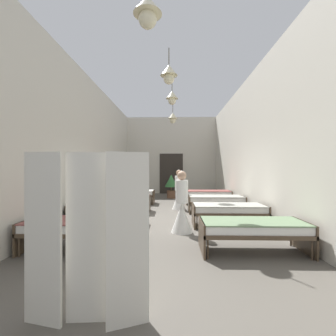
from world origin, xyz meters
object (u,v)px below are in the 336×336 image
patient_seated_primary (120,193)px  bed_right_row_2 (216,200)px  bed_left_row_2 (122,199)px  bed_left_row_0 (77,227)px  privacy_screen (86,238)px  nurse_mid_aisle (179,195)px  potted_plant (171,184)px  bed_left_row_1 (107,209)px  bed_right_row_1 (229,210)px  bed_left_row_3 (132,193)px  bed_right_row_3 (208,194)px  nurse_near_aisle (182,210)px  bed_right_row_0 (253,228)px

patient_seated_primary → bed_right_row_2: bearing=33.0°
bed_left_row_2 → bed_left_row_0: bearing=-90.0°
bed_right_row_2 → privacy_screen: 6.30m
nurse_mid_aisle → potted_plant: (-0.34, 3.16, 0.21)m
bed_left_row_2 → potted_plant: (1.66, 3.77, 0.30)m
bed_left_row_0 → bed_left_row_1: 1.90m
bed_right_row_1 → bed_left_row_3: 5.01m
bed_right_row_3 → patient_seated_primary: 4.80m
nurse_mid_aisle → potted_plant: 3.19m
nurse_mid_aisle → privacy_screen: (-1.04, -6.46, 0.32)m
bed_right_row_2 → potted_plant: size_ratio=1.59×
nurse_mid_aisle → patient_seated_primary: bearing=-152.7°
bed_left_row_1 → nurse_near_aisle: size_ratio=1.28×
patient_seated_primary → nurse_mid_aisle: bearing=56.7°
bed_right_row_3 → potted_plant: 2.48m
bed_left_row_0 → potted_plant: potted_plant is taller
patient_seated_primary → bed_right_row_3: bearing=52.5°
bed_right_row_1 → patient_seated_primary: size_ratio=2.37×
potted_plant → bed_left_row_0: bearing=-102.3°
bed_left_row_3 → potted_plant: 2.52m
bed_right_row_1 → patient_seated_primary: (-2.91, 0.01, 0.43)m
bed_left_row_0 → bed_left_row_1: same height
bed_left_row_3 → patient_seated_primary: 3.83m
bed_right_row_1 → bed_left_row_3: size_ratio=1.00×
bed_left_row_0 → bed_right_row_0: (3.26, 0.00, 0.00)m
privacy_screen → bed_right_row_2: bearing=64.1°
bed_left_row_1 → nurse_mid_aisle: size_ratio=1.28×
bed_right_row_1 → bed_left_row_3: (-3.26, 3.80, 0.00)m
bed_right_row_0 → bed_left_row_3: 6.57m
bed_right_row_2 → nurse_near_aisle: (-1.26, -2.52, 0.09)m
bed_right_row_1 → patient_seated_primary: bearing=179.8°
potted_plant → bed_right_row_3: bearing=-49.4°
patient_seated_primary → privacy_screen: bearing=-81.4°
bed_left_row_0 → patient_seated_primary: patient_seated_primary is taller
bed_left_row_3 → privacy_screen: size_ratio=1.12×
bed_left_row_0 → bed_right_row_1: (3.26, 1.90, 0.00)m
bed_left_row_0 → bed_right_row_3: (3.26, 5.70, 0.00)m
bed_right_row_3 → potted_plant: bearing=130.6°
bed_left_row_1 → potted_plant: 5.92m
bed_left_row_3 → nurse_mid_aisle: nurse_mid_aisle is taller
bed_left_row_0 → potted_plant: size_ratio=1.59×
bed_right_row_2 → bed_left_row_3: size_ratio=1.00×
bed_right_row_0 → potted_plant: 7.75m
nurse_mid_aisle → privacy_screen: size_ratio=0.87×
bed_right_row_0 → bed_right_row_3: same height
bed_left_row_0 → privacy_screen: privacy_screen is taller
potted_plant → bed_right_row_2: bearing=-67.0°
bed_left_row_2 → bed_right_row_2: size_ratio=1.00×
bed_right_row_1 → bed_right_row_2: size_ratio=1.00×
bed_left_row_0 → bed_right_row_0: bearing=0.0°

